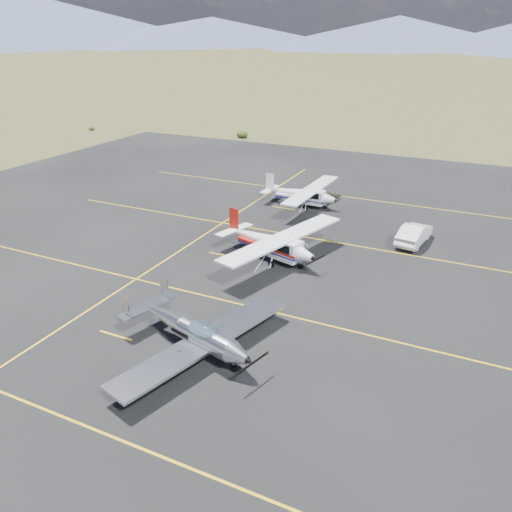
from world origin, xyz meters
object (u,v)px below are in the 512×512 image
Objects in this scene: aircraft_plain at (301,193)px; aircraft_cessna at (270,241)px; sedan at (414,234)px; aircraft_low_wing at (194,331)px.

aircraft_cessna is at bearing -76.90° from aircraft_plain.
aircraft_plain is at bearing 117.32° from aircraft_cessna.
sedan is (10.41, -4.51, -0.38)m from aircraft_plain.
aircraft_cessna is at bearing 110.95° from aircraft_low_wing.
aircraft_low_wing is at bearing -67.89° from aircraft_cessna.
aircraft_plain is at bearing 113.58° from aircraft_low_wing.
aircraft_plain is (-2.15, 11.39, -0.13)m from aircraft_cessna.
sedan is (7.17, 18.18, -0.34)m from aircraft_low_wing.
aircraft_low_wing is 19.54m from sedan.
aircraft_low_wing is 11.35m from aircraft_cessna.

